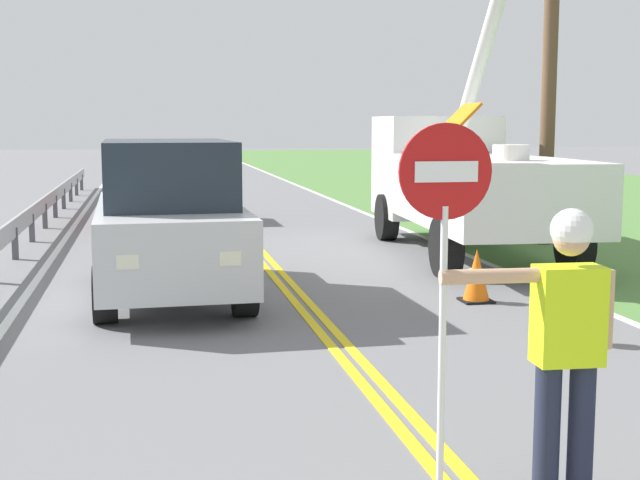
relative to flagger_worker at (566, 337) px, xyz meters
name	(u,v)px	position (x,y,z in m)	size (l,w,h in m)	color
centerline_yellow_left	(228,222)	(-0.61, 15.96, -1.04)	(0.11, 110.00, 0.01)	yellow
centerline_yellow_right	(235,221)	(-0.43, 15.96, -1.04)	(0.11, 110.00, 0.01)	yellow
edge_line_right	(378,218)	(3.08, 15.96, -1.04)	(0.12, 110.00, 0.01)	silver
edge_line_left	(75,225)	(-4.12, 15.96, -1.04)	(0.12, 110.00, 0.01)	silver
flagger_worker	(566,337)	(0.00, 0.00, 0.00)	(1.09, 0.26, 1.83)	#1E2338
stop_sign_paddle	(444,230)	(-0.77, 0.04, 0.66)	(0.56, 0.04, 2.33)	silver
utility_bucket_truck	(463,174)	(3.16, 10.30, 0.37)	(3.00, 6.92, 5.48)	white
oncoming_suv_nearest	(168,219)	(-2.19, 7.03, 0.01)	(2.01, 4.65, 2.10)	silver
oncoming_sedan_second	(160,186)	(-2.16, 16.49, -0.21)	(1.94, 4.12, 1.70)	maroon
utility_pole_near	(551,36)	(5.05, 10.89, 2.91)	(1.80, 0.28, 7.56)	brown
traffic_cone_lead	(578,312)	(1.99, 3.64, -0.71)	(0.40, 0.40, 0.70)	orange
traffic_cone_mid	(477,276)	(1.74, 5.92, -0.71)	(0.40, 0.40, 0.70)	orange
guardrail_left_shoulder	(23,222)	(-4.72, 12.00, -0.53)	(0.10, 32.00, 0.71)	#9EA0A3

